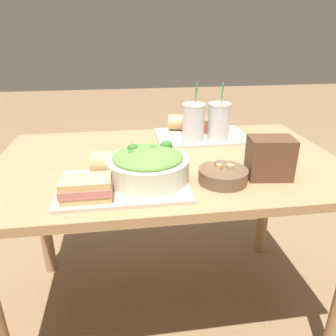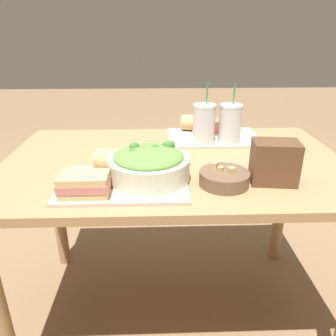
{
  "view_description": "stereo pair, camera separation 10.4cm",
  "coord_description": "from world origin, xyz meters",
  "px_view_note": "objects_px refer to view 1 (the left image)",
  "views": [
    {
      "loc": [
        -0.17,
        -1.16,
        1.23
      ],
      "look_at": [
        -0.03,
        -0.21,
        0.82
      ],
      "focal_mm": 35.0,
      "sensor_mm": 36.0,
      "label": 1
    },
    {
      "loc": [
        -0.07,
        -1.17,
        1.23
      ],
      "look_at": [
        -0.03,
        -0.21,
        0.82
      ],
      "focal_mm": 35.0,
      "sensor_mm": 36.0,
      "label": 2
    }
  ],
  "objects_px": {
    "salad_bowl": "(148,164)",
    "baguette_far": "(182,122)",
    "drink_cup_red": "(219,123)",
    "soup_bowl": "(223,175)",
    "baguette_near": "(116,163)",
    "sandwich_far": "(198,125)",
    "chip_bag": "(270,158)",
    "drink_cup_dark": "(193,124)",
    "sandwich_near": "(86,188)"
  },
  "relations": [
    {
      "from": "salad_bowl",
      "to": "baguette_far",
      "type": "xyz_separation_m",
      "value": [
        0.21,
        0.53,
        -0.01
      ]
    },
    {
      "from": "salad_bowl",
      "to": "drink_cup_red",
      "type": "relative_size",
      "value": 1.08
    },
    {
      "from": "soup_bowl",
      "to": "baguette_near",
      "type": "xyz_separation_m",
      "value": [
        -0.35,
        0.1,
        0.02
      ]
    },
    {
      "from": "salad_bowl",
      "to": "soup_bowl",
      "type": "height_order",
      "value": "salad_bowl"
    },
    {
      "from": "sandwich_far",
      "to": "baguette_near",
      "type": "bearing_deg",
      "value": -123.0
    },
    {
      "from": "baguette_near",
      "to": "chip_bag",
      "type": "xyz_separation_m",
      "value": [
        0.51,
        -0.08,
        0.02
      ]
    },
    {
      "from": "sandwich_far",
      "to": "drink_cup_dark",
      "type": "relative_size",
      "value": 0.69
    },
    {
      "from": "salad_bowl",
      "to": "sandwich_far",
      "type": "distance_m",
      "value": 0.57
    },
    {
      "from": "soup_bowl",
      "to": "baguette_far",
      "type": "distance_m",
      "value": 0.57
    },
    {
      "from": "chip_bag",
      "to": "sandwich_near",
      "type": "bearing_deg",
      "value": -164.47
    },
    {
      "from": "soup_bowl",
      "to": "chip_bag",
      "type": "xyz_separation_m",
      "value": [
        0.16,
        0.02,
        0.05
      ]
    },
    {
      "from": "sandwich_far",
      "to": "drink_cup_red",
      "type": "distance_m",
      "value": 0.15
    },
    {
      "from": "salad_bowl",
      "to": "baguette_near",
      "type": "bearing_deg",
      "value": 148.88
    },
    {
      "from": "baguette_far",
      "to": "chip_bag",
      "type": "height_order",
      "value": "chip_bag"
    },
    {
      "from": "baguette_far",
      "to": "chip_bag",
      "type": "distance_m",
      "value": 0.58
    },
    {
      "from": "soup_bowl",
      "to": "drink_cup_red",
      "type": "relative_size",
      "value": 0.65
    },
    {
      "from": "drink_cup_dark",
      "to": "drink_cup_red",
      "type": "bearing_deg",
      "value": 0.0
    },
    {
      "from": "sandwich_far",
      "to": "drink_cup_red",
      "type": "height_order",
      "value": "drink_cup_red"
    },
    {
      "from": "drink_cup_dark",
      "to": "sandwich_near",
      "type": "bearing_deg",
      "value": -131.7
    },
    {
      "from": "baguette_near",
      "to": "drink_cup_dark",
      "type": "height_order",
      "value": "drink_cup_dark"
    },
    {
      "from": "sandwich_far",
      "to": "salad_bowl",
      "type": "bearing_deg",
      "value": -110.85
    },
    {
      "from": "sandwich_near",
      "to": "sandwich_far",
      "type": "relative_size",
      "value": 0.88
    },
    {
      "from": "soup_bowl",
      "to": "drink_cup_dark",
      "type": "relative_size",
      "value": 0.65
    },
    {
      "from": "sandwich_near",
      "to": "baguette_near",
      "type": "bearing_deg",
      "value": 63.96
    },
    {
      "from": "drink_cup_dark",
      "to": "drink_cup_red",
      "type": "height_order",
      "value": "drink_cup_dark"
    },
    {
      "from": "sandwich_far",
      "to": "chip_bag",
      "type": "xyz_separation_m",
      "value": [
        0.13,
        -0.51,
        0.03
      ]
    },
    {
      "from": "salad_bowl",
      "to": "baguette_far",
      "type": "relative_size",
      "value": 1.99
    },
    {
      "from": "baguette_near",
      "to": "baguette_far",
      "type": "height_order",
      "value": "same"
    },
    {
      "from": "salad_bowl",
      "to": "drink_cup_dark",
      "type": "height_order",
      "value": "drink_cup_dark"
    },
    {
      "from": "baguette_near",
      "to": "drink_cup_dark",
      "type": "bearing_deg",
      "value": -35.92
    },
    {
      "from": "soup_bowl",
      "to": "drink_cup_red",
      "type": "bearing_deg",
      "value": 76.22
    },
    {
      "from": "sandwich_far",
      "to": "drink_cup_dark",
      "type": "bearing_deg",
      "value": -102.76
    },
    {
      "from": "baguette_far",
      "to": "soup_bowl",
      "type": "bearing_deg",
      "value": -159.85
    },
    {
      "from": "sandwich_far",
      "to": "drink_cup_red",
      "type": "xyz_separation_m",
      "value": [
        0.06,
        -0.13,
        0.04
      ]
    },
    {
      "from": "baguette_near",
      "to": "drink_cup_red",
      "type": "distance_m",
      "value": 0.53
    },
    {
      "from": "baguette_near",
      "to": "drink_cup_red",
      "type": "height_order",
      "value": "drink_cup_red"
    },
    {
      "from": "salad_bowl",
      "to": "drink_cup_red",
      "type": "height_order",
      "value": "drink_cup_red"
    },
    {
      "from": "sandwich_far",
      "to": "drink_cup_red",
      "type": "relative_size",
      "value": 0.69
    },
    {
      "from": "baguette_near",
      "to": "soup_bowl",
      "type": "bearing_deg",
      "value": -93.47
    },
    {
      "from": "baguette_near",
      "to": "salad_bowl",
      "type": "bearing_deg",
      "value": -108.79
    },
    {
      "from": "sandwich_near",
      "to": "soup_bowl",
      "type": "bearing_deg",
      "value": 9.94
    },
    {
      "from": "sandwich_near",
      "to": "sandwich_far",
      "type": "height_order",
      "value": "same"
    },
    {
      "from": "salad_bowl",
      "to": "sandwich_near",
      "type": "relative_size",
      "value": 1.78
    },
    {
      "from": "soup_bowl",
      "to": "baguette_near",
      "type": "relative_size",
      "value": 0.95
    },
    {
      "from": "baguette_far",
      "to": "drink_cup_dark",
      "type": "relative_size",
      "value": 0.54
    },
    {
      "from": "baguette_near",
      "to": "chip_bag",
      "type": "bearing_deg",
      "value": -86.9
    },
    {
      "from": "baguette_far",
      "to": "drink_cup_red",
      "type": "distance_m",
      "value": 0.22
    },
    {
      "from": "salad_bowl",
      "to": "soup_bowl",
      "type": "xyz_separation_m",
      "value": [
        0.24,
        -0.04,
        -0.04
      ]
    },
    {
      "from": "baguette_near",
      "to": "sandwich_far",
      "type": "relative_size",
      "value": 0.99
    },
    {
      "from": "chip_bag",
      "to": "salad_bowl",
      "type": "bearing_deg",
      "value": -175.77
    }
  ]
}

